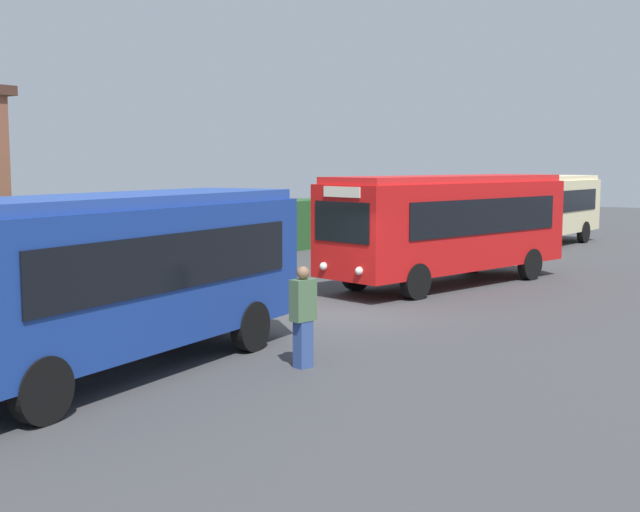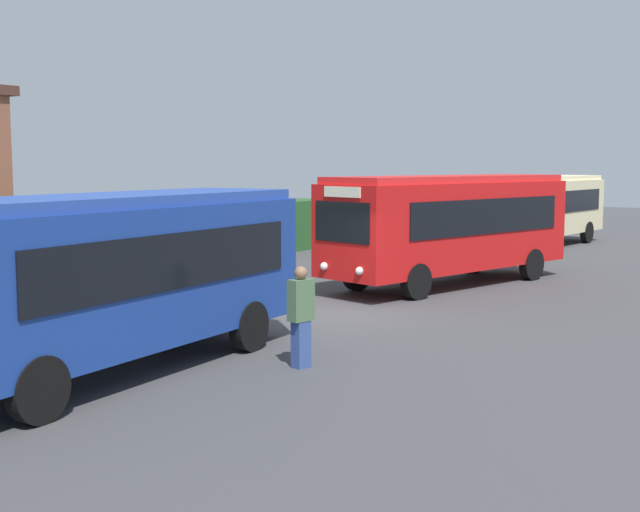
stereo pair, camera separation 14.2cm
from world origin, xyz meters
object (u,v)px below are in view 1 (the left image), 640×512
at_px(person_left, 38,299).
at_px(traffic_cone, 450,229).
at_px(person_center, 303,314).
at_px(bus_blue, 113,272).
at_px(bus_cream, 536,206).
at_px(bus_red, 448,223).

xyz_separation_m(person_left, traffic_cone, (28.56, 3.73, -0.62)).
bearing_deg(person_center, traffic_cone, -57.37).
xyz_separation_m(bus_blue, bus_cream, (25.95, 1.28, -0.02)).
height_order(bus_red, person_center, bus_red).
bearing_deg(person_center, bus_cream, -67.49).
distance_m(person_left, person_center, 5.90).
bearing_deg(bus_cream, traffic_cone, -117.26).
height_order(person_left, person_center, person_center).
relative_size(bus_red, person_center, 5.02).
height_order(bus_red, traffic_cone, bus_red).
height_order(bus_cream, person_center, bus_cream).
bearing_deg(bus_red, bus_blue, 11.96).
relative_size(person_left, person_center, 0.94).
relative_size(bus_red, bus_cream, 0.97).
bearing_deg(traffic_cone, person_left, -172.56).
distance_m(bus_blue, person_center, 3.43).
bearing_deg(bus_red, traffic_cone, -142.40).
relative_size(bus_blue, person_center, 4.70).
xyz_separation_m(bus_red, bus_cream, (12.91, 1.64, -0.10)).
bearing_deg(person_center, bus_red, -65.37).
bearing_deg(bus_red, person_left, -3.07).
height_order(bus_blue, traffic_cone, bus_blue).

